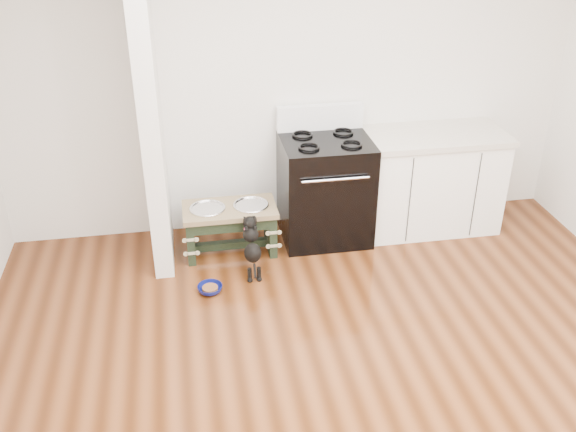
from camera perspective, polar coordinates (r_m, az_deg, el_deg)
The scene contains 8 objects.
ground at distance 4.14m, azimuth 6.53°, elevation -17.03°, with size 5.00×5.00×0.00m, color #3F1D0B.
room_shell at distance 3.19m, azimuth 8.12°, elevation 3.74°, with size 5.00×5.00×5.00m.
partition_wall at distance 5.11m, azimuth -12.26°, elevation 9.78°, with size 0.15×0.80×2.70m, color silver.
oven_range at distance 5.62m, azimuth 3.31°, elevation 2.54°, with size 0.76×0.69×1.14m.
cabinet_run at distance 5.93m, azimuth 12.54°, elevation 3.06°, with size 1.24×0.64×0.91m.
dog_feeder at distance 5.46m, azimuth -5.17°, elevation -0.40°, with size 0.79×0.42×0.45m.
puppy at distance 5.18m, azimuth -3.23°, elevation -2.62°, with size 0.14×0.40×0.48m.
floor_bowl at distance 5.10m, azimuth -6.94°, elevation -6.45°, with size 0.20×0.20×0.06m.
Camera 1 is at (-0.94, -2.75, 2.95)m, focal length 40.00 mm.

